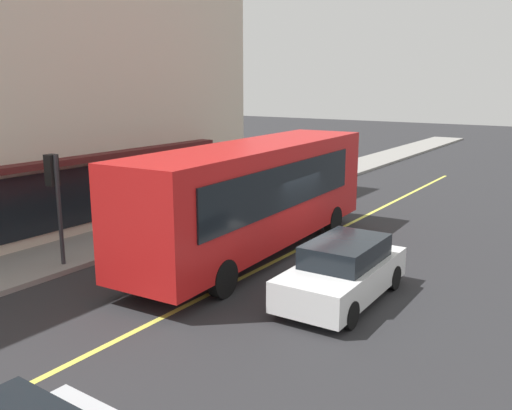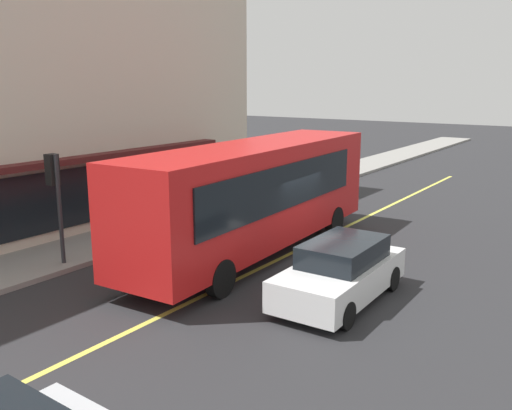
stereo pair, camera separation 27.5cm
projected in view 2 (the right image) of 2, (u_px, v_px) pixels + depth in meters
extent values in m
plane|color=#28282B|center=(291.00, 253.00, 17.67)|extent=(120.00, 120.00, 0.00)
cube|color=gray|center=(162.00, 226.00, 20.79)|extent=(80.00, 2.72, 0.15)
cube|color=#D8D14C|center=(291.00, 253.00, 17.67)|extent=(36.00, 0.16, 0.01)
cube|color=#4C1919|center=(66.00, 161.00, 18.24)|extent=(14.89, 0.70, 0.20)
cube|color=black|center=(65.00, 199.00, 18.65)|extent=(12.77, 0.08, 2.00)
cube|color=red|center=(256.00, 192.00, 17.17)|extent=(11.11, 3.03, 3.00)
cube|color=black|center=(329.00, 160.00, 21.62)|extent=(0.22, 2.10, 1.80)
cube|color=black|center=(217.00, 179.00, 17.50)|extent=(8.79, 0.48, 1.32)
cube|color=black|center=(287.00, 186.00, 16.19)|extent=(8.79, 0.48, 1.32)
cube|color=#0CF259|center=(331.00, 137.00, 21.48)|extent=(0.17, 1.90, 0.36)
cube|color=#2D2D33|center=(329.00, 200.00, 22.05)|extent=(0.28, 2.40, 0.40)
cylinder|color=black|center=(279.00, 213.00, 21.00)|extent=(1.01, 0.35, 1.00)
cylinder|color=black|center=(334.00, 220.00, 19.84)|extent=(1.01, 0.35, 1.00)
cylinder|color=black|center=(153.00, 263.00, 15.16)|extent=(1.01, 0.35, 1.00)
cylinder|color=black|center=(220.00, 278.00, 14.00)|extent=(1.01, 0.35, 1.00)
cylinder|color=#2D2D33|center=(60.00, 210.00, 15.94)|extent=(0.12, 0.12, 3.20)
cube|color=black|center=(52.00, 170.00, 15.81)|extent=(0.30, 0.30, 0.90)
sphere|color=red|center=(48.00, 160.00, 15.84)|extent=(0.18, 0.18, 0.18)
sphere|color=orange|center=(49.00, 169.00, 15.90)|extent=(0.18, 0.18, 0.18)
sphere|color=green|center=(49.00, 178.00, 15.96)|extent=(0.18, 0.18, 0.18)
cube|color=white|center=(340.00, 278.00, 13.74)|extent=(4.32, 1.85, 0.75)
cube|color=black|center=(344.00, 251.00, 13.72)|extent=(2.43, 1.54, 0.55)
cylinder|color=black|center=(346.00, 315.00, 12.20)|extent=(0.64, 0.23, 0.64)
cylinder|color=black|center=(282.00, 299.00, 13.10)|extent=(0.64, 0.23, 0.64)
cylinder|color=black|center=(392.00, 278.00, 14.50)|extent=(0.64, 0.23, 0.64)
cylinder|color=black|center=(335.00, 267.00, 15.40)|extent=(0.64, 0.23, 0.64)
cylinder|color=black|center=(160.00, 209.00, 21.55)|extent=(0.18, 0.18, 0.76)
cylinder|color=#33388C|center=(159.00, 192.00, 21.41)|extent=(0.34, 0.34, 0.60)
sphere|color=tan|center=(159.00, 181.00, 21.32)|extent=(0.21, 0.21, 0.21)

